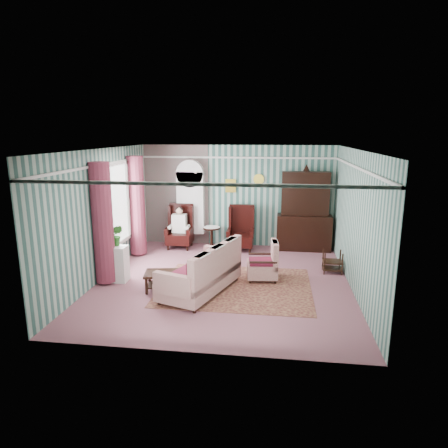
# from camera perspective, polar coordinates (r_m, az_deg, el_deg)

# --- Properties ---
(floor) EXTENTS (6.00, 6.00, 0.00)m
(floor) POSITION_cam_1_polar(r_m,az_deg,el_deg) (9.01, -0.03, -8.15)
(floor) COLOR #824C50
(floor) RESTS_ON ground
(room_shell) EXTENTS (5.53, 6.02, 2.91)m
(room_shell) POSITION_cam_1_polar(r_m,az_deg,el_deg) (8.77, -3.89, 4.81)
(room_shell) COLOR #335C53
(room_shell) RESTS_ON ground
(bookcase) EXTENTS (0.80, 0.28, 2.24)m
(bookcase) POSITION_cam_1_polar(r_m,az_deg,el_deg) (11.63, -4.78, 2.40)
(bookcase) COLOR silver
(bookcase) RESTS_ON floor
(dresser_hutch) EXTENTS (1.50, 0.56, 2.36)m
(dresser_hutch) POSITION_cam_1_polar(r_m,az_deg,el_deg) (11.27, 11.46, 2.15)
(dresser_hutch) COLOR black
(dresser_hutch) RESTS_ON floor
(wingback_left) EXTENTS (0.76, 0.80, 1.25)m
(wingback_left) POSITION_cam_1_polar(r_m,az_deg,el_deg) (11.42, -6.37, -0.37)
(wingback_left) COLOR black
(wingback_left) RESTS_ON floor
(wingback_right) EXTENTS (0.76, 0.80, 1.25)m
(wingback_right) POSITION_cam_1_polar(r_m,az_deg,el_deg) (11.14, 2.41, -0.65)
(wingback_right) COLOR black
(wingback_right) RESTS_ON floor
(seated_woman) EXTENTS (0.44, 0.40, 1.18)m
(seated_woman) POSITION_cam_1_polar(r_m,az_deg,el_deg) (11.43, -6.37, -0.54)
(seated_woman) COLOR silver
(seated_woman) RESTS_ON floor
(round_side_table) EXTENTS (0.50, 0.50, 0.60)m
(round_side_table) POSITION_cam_1_polar(r_m,az_deg,el_deg) (11.46, -1.78, -1.92)
(round_side_table) COLOR black
(round_side_table) RESTS_ON floor
(nest_table) EXTENTS (0.45, 0.38, 0.54)m
(nest_table) POSITION_cam_1_polar(r_m,az_deg,el_deg) (9.79, 15.23, -5.19)
(nest_table) COLOR black
(nest_table) RESTS_ON floor
(plant_stand) EXTENTS (0.55, 0.35, 0.80)m
(plant_stand) POSITION_cam_1_polar(r_m,az_deg,el_deg) (9.22, -15.32, -5.49)
(plant_stand) COLOR silver
(plant_stand) RESTS_ON floor
(rug) EXTENTS (3.20, 2.60, 0.01)m
(rug) POSITION_cam_1_polar(r_m,az_deg,el_deg) (8.70, 1.69, -8.91)
(rug) COLOR #431616
(rug) RESTS_ON floor
(sofa) EXTENTS (1.52, 2.27, 1.05)m
(sofa) POSITION_cam_1_polar(r_m,az_deg,el_deg) (8.27, -3.39, -6.25)
(sofa) COLOR beige
(sofa) RESTS_ON floor
(floral_armchair) EXTENTS (0.88, 0.82, 0.99)m
(floral_armchair) POSITION_cam_1_polar(r_m,az_deg,el_deg) (8.99, 5.47, -4.91)
(floral_armchair) COLOR beige
(floral_armchair) RESTS_ON floor
(coffee_table) EXTENTS (1.06, 0.70, 0.39)m
(coffee_table) POSITION_cam_1_polar(r_m,az_deg,el_deg) (8.55, -7.91, -8.07)
(coffee_table) COLOR black
(coffee_table) RESTS_ON floor
(potted_plant_a) EXTENTS (0.44, 0.42, 0.39)m
(potted_plant_a) POSITION_cam_1_polar(r_m,az_deg,el_deg) (9.01, -15.95, -2.01)
(potted_plant_a) COLOR #204E18
(potted_plant_a) RESTS_ON plant_stand
(potted_plant_b) EXTENTS (0.28, 0.24, 0.47)m
(potted_plant_b) POSITION_cam_1_polar(r_m,az_deg,el_deg) (9.08, -15.06, -1.57)
(potted_plant_b) COLOR #1C5A21
(potted_plant_b) RESTS_ON plant_stand
(potted_plant_c) EXTENTS (0.29, 0.29, 0.40)m
(potted_plant_c) POSITION_cam_1_polar(r_m,az_deg,el_deg) (9.11, -15.86, -1.80)
(potted_plant_c) COLOR #1B4916
(potted_plant_c) RESTS_ON plant_stand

